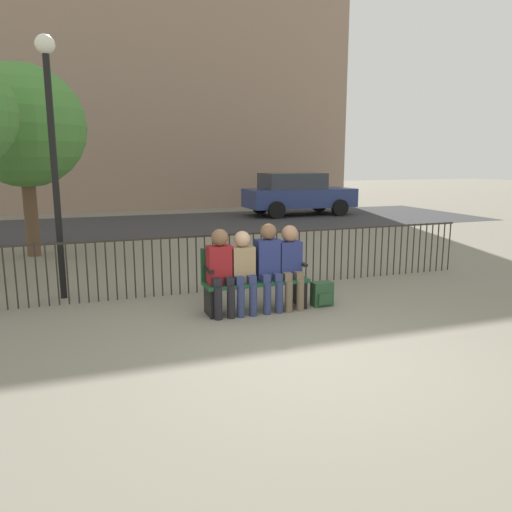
{
  "coord_description": "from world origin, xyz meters",
  "views": [
    {
      "loc": [
        -2.34,
        -4.67,
        2.15
      ],
      "look_at": [
        0.0,
        1.84,
        0.8
      ],
      "focal_mm": 35.0,
      "sensor_mm": 36.0,
      "label": 1
    }
  ],
  "objects_px": {
    "seated_person_2": "(269,262)",
    "seated_person_3": "(290,261)",
    "seated_person_1": "(243,267)",
    "park_bench": "(254,276)",
    "parked_car_0": "(297,193)",
    "backpack": "(322,294)",
    "lamp_post": "(51,131)",
    "seated_person_0": "(221,267)",
    "tree_0": "(23,127)"
  },
  "relations": [
    {
      "from": "seated_person_1",
      "to": "parked_car_0",
      "type": "xyz_separation_m",
      "value": [
        5.92,
        11.21,
        0.18
      ]
    },
    {
      "from": "park_bench",
      "to": "seated_person_3",
      "type": "distance_m",
      "value": 0.56
    },
    {
      "from": "seated_person_3",
      "to": "tree_0",
      "type": "xyz_separation_m",
      "value": [
        -3.82,
        5.66,
        2.13
      ]
    },
    {
      "from": "seated_person_1",
      "to": "parked_car_0",
      "type": "height_order",
      "value": "parked_car_0"
    },
    {
      "from": "lamp_post",
      "to": "parked_car_0",
      "type": "distance_m",
      "value": 12.76
    },
    {
      "from": "seated_person_2",
      "to": "backpack",
      "type": "relative_size",
      "value": 3.5
    },
    {
      "from": "seated_person_1",
      "to": "seated_person_2",
      "type": "relative_size",
      "value": 0.93
    },
    {
      "from": "seated_person_3",
      "to": "seated_person_0",
      "type": "bearing_deg",
      "value": -179.98
    },
    {
      "from": "seated_person_1",
      "to": "seated_person_2",
      "type": "height_order",
      "value": "seated_person_2"
    },
    {
      "from": "backpack",
      "to": "lamp_post",
      "type": "relative_size",
      "value": 0.09
    },
    {
      "from": "seated_person_2",
      "to": "seated_person_3",
      "type": "xyz_separation_m",
      "value": [
        0.33,
        -0.0,
        -0.02
      ]
    },
    {
      "from": "seated_person_0",
      "to": "tree_0",
      "type": "bearing_deg",
      "value": 116.19
    },
    {
      "from": "backpack",
      "to": "lamp_post",
      "type": "distance_m",
      "value": 4.68
    },
    {
      "from": "seated_person_2",
      "to": "backpack",
      "type": "bearing_deg",
      "value": -4.26
    },
    {
      "from": "park_bench",
      "to": "seated_person_3",
      "type": "bearing_deg",
      "value": -13.92
    },
    {
      "from": "park_bench",
      "to": "seated_person_0",
      "type": "relative_size",
      "value": 1.24
    },
    {
      "from": "seated_person_2",
      "to": "tree_0",
      "type": "bearing_deg",
      "value": 121.71
    },
    {
      "from": "seated_person_3",
      "to": "parked_car_0",
      "type": "height_order",
      "value": "parked_car_0"
    },
    {
      "from": "seated_person_1",
      "to": "backpack",
      "type": "relative_size",
      "value": 3.25
    },
    {
      "from": "park_bench",
      "to": "seated_person_2",
      "type": "bearing_deg",
      "value": -34.76
    },
    {
      "from": "seated_person_2",
      "to": "seated_person_0",
      "type": "bearing_deg",
      "value": -179.82
    },
    {
      "from": "park_bench",
      "to": "lamp_post",
      "type": "xyz_separation_m",
      "value": [
        -2.62,
        1.57,
        2.07
      ]
    },
    {
      "from": "backpack",
      "to": "seated_person_1",
      "type": "bearing_deg",
      "value": 177.32
    },
    {
      "from": "park_bench",
      "to": "seated_person_3",
      "type": "xyz_separation_m",
      "value": [
        0.51,
        -0.13,
        0.21
      ]
    },
    {
      "from": "parked_car_0",
      "to": "seated_person_0",
      "type": "bearing_deg",
      "value": -119.11
    },
    {
      "from": "park_bench",
      "to": "seated_person_3",
      "type": "relative_size",
      "value": 1.23
    },
    {
      "from": "parked_car_0",
      "to": "seated_person_3",
      "type": "bearing_deg",
      "value": -114.9
    },
    {
      "from": "park_bench",
      "to": "seated_person_1",
      "type": "height_order",
      "value": "seated_person_1"
    },
    {
      "from": "seated_person_0",
      "to": "seated_person_1",
      "type": "xyz_separation_m",
      "value": [
        0.32,
        -0.0,
        -0.03
      ]
    },
    {
      "from": "seated_person_0",
      "to": "parked_car_0",
      "type": "distance_m",
      "value": 12.83
    },
    {
      "from": "park_bench",
      "to": "parked_car_0",
      "type": "height_order",
      "value": "parked_car_0"
    },
    {
      "from": "backpack",
      "to": "lamp_post",
      "type": "bearing_deg",
      "value": 154.18
    },
    {
      "from": "parked_car_0",
      "to": "seated_person_2",
      "type": "bearing_deg",
      "value": -116.26
    },
    {
      "from": "lamp_post",
      "to": "parked_car_0",
      "type": "height_order",
      "value": "lamp_post"
    },
    {
      "from": "park_bench",
      "to": "seated_person_1",
      "type": "relative_size",
      "value": 1.29
    },
    {
      "from": "park_bench",
      "to": "lamp_post",
      "type": "distance_m",
      "value": 3.69
    },
    {
      "from": "tree_0",
      "to": "parked_car_0",
      "type": "relative_size",
      "value": 0.99
    },
    {
      "from": "seated_person_1",
      "to": "lamp_post",
      "type": "xyz_separation_m",
      "value": [
        -2.41,
        1.7,
        1.89
      ]
    },
    {
      "from": "park_bench",
      "to": "seated_person_0",
      "type": "distance_m",
      "value": 0.59
    },
    {
      "from": "seated_person_2",
      "to": "seated_person_1",
      "type": "bearing_deg",
      "value": -179.29
    },
    {
      "from": "park_bench",
      "to": "seated_person_2",
      "type": "height_order",
      "value": "seated_person_2"
    },
    {
      "from": "seated_person_3",
      "to": "tree_0",
      "type": "relative_size",
      "value": 0.29
    },
    {
      "from": "seated_person_0",
      "to": "lamp_post",
      "type": "distance_m",
      "value": 3.27
    },
    {
      "from": "seated_person_2",
      "to": "seated_person_3",
      "type": "height_order",
      "value": "seated_person_2"
    },
    {
      "from": "lamp_post",
      "to": "seated_person_2",
      "type": "bearing_deg",
      "value": -31.17
    },
    {
      "from": "seated_person_3",
      "to": "lamp_post",
      "type": "xyz_separation_m",
      "value": [
        -3.13,
        1.7,
        1.86
      ]
    },
    {
      "from": "seated_person_0",
      "to": "seated_person_1",
      "type": "bearing_deg",
      "value": -0.47
    },
    {
      "from": "seated_person_0",
      "to": "lamp_post",
      "type": "xyz_separation_m",
      "value": [
        -2.09,
        1.7,
        1.87
      ]
    },
    {
      "from": "park_bench",
      "to": "seated_person_0",
      "type": "bearing_deg",
      "value": -166.77
    },
    {
      "from": "seated_person_1",
      "to": "seated_person_3",
      "type": "bearing_deg",
      "value": 0.23
    }
  ]
}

